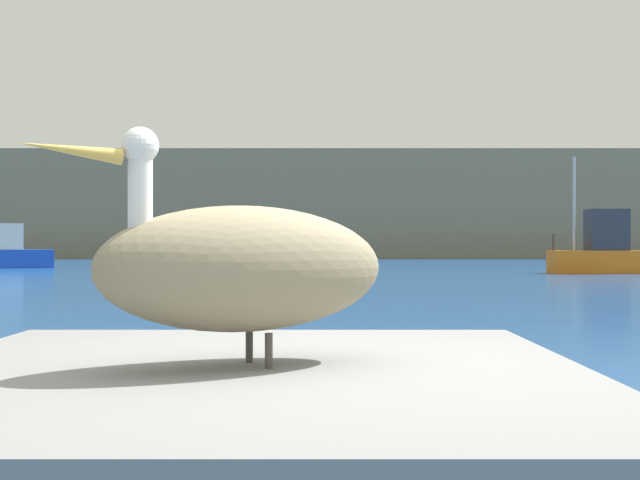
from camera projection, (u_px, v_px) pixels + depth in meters
The scene contains 4 objects.
hillside_backdrop at pixel (321, 208), 78.51m from camera, with size 140.00×16.42×9.42m, color #7F755B.
pier_dock at pixel (242, 463), 3.21m from camera, with size 2.65×2.77×0.75m, color gray.
pelican at pixel (240, 267), 3.21m from camera, with size 1.41×1.03×0.91m.
fishing_boat_orange at pixel (605, 251), 34.78m from camera, with size 4.94×1.49×4.91m.
Camera 1 is at (-0.28, -3.39, 1.23)m, focal length 46.41 mm.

